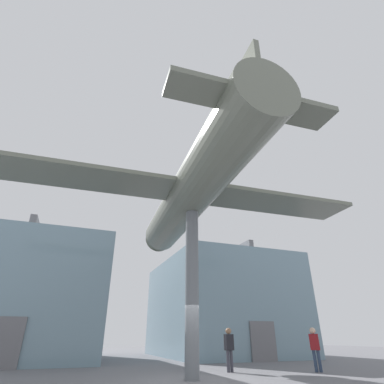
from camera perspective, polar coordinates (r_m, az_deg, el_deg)
The scene contains 7 objects.
ground_plane at distance 12.48m, azimuth 0.00°, elevation -32.28°, with size 80.00×80.00×0.00m, color slate.
glass_pavilion_left at distance 24.60m, azimuth -28.77°, elevation -17.67°, with size 9.47×12.43×7.84m.
glass_pavilion_right at distance 27.06m, azimuth 5.23°, elevation -21.01°, with size 9.47×12.43×7.84m.
support_pylon_central at distance 12.53m, azimuth 0.00°, elevation -17.61°, with size 0.54×0.54×6.39m.
suspended_airplane at distance 13.95m, azimuth -0.24°, elevation -0.30°, with size 16.32×14.96×3.16m.
visitor_person at distance 15.21m, azimuth 7.08°, elevation -27.09°, with size 0.43×0.27×1.77m.
visitor_second at distance 16.14m, azimuth 22.36°, elevation -25.44°, with size 0.45×0.42×1.78m.
Camera 1 is at (-4.38, -11.61, 1.40)m, focal length 28.00 mm.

